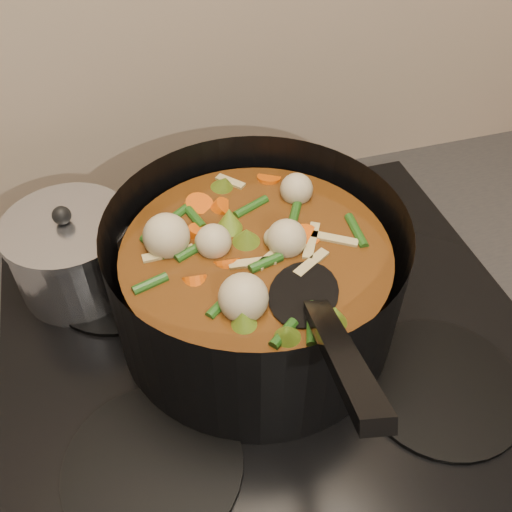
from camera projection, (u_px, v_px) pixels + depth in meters
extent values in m
cube|color=brown|center=(264.00, 498.00, 1.04)|extent=(2.60, 0.60, 0.86)
cube|color=black|center=(267.00, 352.00, 0.72)|extent=(2.64, 0.64, 0.05)
cube|color=black|center=(268.00, 335.00, 0.69)|extent=(0.62, 0.54, 0.02)
cylinder|color=black|center=(153.00, 465.00, 0.56)|extent=(0.18, 0.18, 0.01)
cylinder|color=black|center=(441.00, 386.00, 0.63)|extent=(0.18, 0.18, 0.01)
cylinder|color=black|center=(121.00, 280.00, 0.74)|extent=(0.18, 0.18, 0.01)
cylinder|color=black|center=(348.00, 233.00, 0.81)|extent=(0.18, 0.18, 0.01)
cylinder|color=black|center=(256.00, 277.00, 0.64)|extent=(0.42, 0.42, 0.16)
cylinder|color=black|center=(256.00, 319.00, 0.69)|extent=(0.32, 0.32, 0.01)
cylinder|color=#5D320F|center=(256.00, 285.00, 0.65)|extent=(0.29, 0.29, 0.11)
cylinder|color=orange|center=(294.00, 244.00, 0.62)|extent=(0.03, 0.03, 0.03)
cylinder|color=orange|center=(278.00, 209.00, 0.66)|extent=(0.04, 0.04, 0.03)
cylinder|color=orange|center=(203.00, 198.00, 0.68)|extent=(0.05, 0.04, 0.03)
cylinder|color=orange|center=(200.00, 251.00, 0.61)|extent=(0.04, 0.04, 0.03)
cylinder|color=orange|center=(198.00, 305.00, 0.56)|extent=(0.04, 0.04, 0.03)
cylinder|color=orange|center=(268.00, 281.00, 0.58)|extent=(0.05, 0.05, 0.03)
cylinder|color=orange|center=(325.00, 270.00, 0.59)|extent=(0.04, 0.04, 0.03)
cylinder|color=orange|center=(336.00, 214.00, 0.66)|extent=(0.04, 0.03, 0.03)
cylinder|color=orange|center=(258.00, 216.00, 0.65)|extent=(0.04, 0.05, 0.03)
cylinder|color=orange|center=(192.00, 217.00, 0.65)|extent=(0.04, 0.04, 0.03)
cylinder|color=orange|center=(217.00, 260.00, 0.60)|extent=(0.03, 0.03, 0.03)
sphere|color=beige|center=(316.00, 230.00, 0.62)|extent=(0.04, 0.04, 0.04)
sphere|color=beige|center=(236.00, 204.00, 0.65)|extent=(0.04, 0.04, 0.04)
sphere|color=beige|center=(195.00, 260.00, 0.58)|extent=(0.04, 0.04, 0.04)
sphere|color=beige|center=(286.00, 285.00, 0.56)|extent=(0.04, 0.04, 0.04)
sphere|color=beige|center=(310.00, 222.00, 0.63)|extent=(0.04, 0.04, 0.04)
cone|color=olive|center=(239.00, 313.00, 0.54)|extent=(0.04, 0.04, 0.04)
cone|color=olive|center=(341.00, 266.00, 0.59)|extent=(0.04, 0.04, 0.04)
cone|color=olive|center=(292.00, 198.00, 0.66)|extent=(0.04, 0.04, 0.04)
cone|color=olive|center=(190.00, 213.00, 0.64)|extent=(0.04, 0.04, 0.04)
cone|color=olive|center=(190.00, 292.00, 0.56)|extent=(0.04, 0.04, 0.04)
cone|color=olive|center=(312.00, 300.00, 0.55)|extent=(0.04, 0.04, 0.04)
cylinder|color=#215418|center=(274.00, 220.00, 0.64)|extent=(0.01, 0.04, 0.01)
cylinder|color=#215418|center=(218.00, 189.00, 0.68)|extent=(0.04, 0.04, 0.01)
cylinder|color=#215418|center=(177.00, 231.00, 0.63)|extent=(0.04, 0.02, 0.01)
cylinder|color=#215418|center=(198.00, 273.00, 0.58)|extent=(0.03, 0.04, 0.01)
cylinder|color=#215418|center=(248.00, 282.00, 0.57)|extent=(0.03, 0.04, 0.01)
cylinder|color=#215418|center=(330.00, 310.00, 0.55)|extent=(0.04, 0.02, 0.01)
cylinder|color=#215418|center=(341.00, 249.00, 0.61)|extent=(0.04, 0.04, 0.01)
cylinder|color=#215418|center=(297.00, 216.00, 0.64)|extent=(0.01, 0.04, 0.01)
cylinder|color=#215418|center=(251.00, 218.00, 0.64)|extent=(0.04, 0.03, 0.01)
cylinder|color=#215418|center=(176.00, 210.00, 0.65)|extent=(0.04, 0.02, 0.01)
cylinder|color=#215418|center=(172.00, 263.00, 0.59)|extent=(0.03, 0.04, 0.01)
cylinder|color=#215418|center=(224.00, 292.00, 0.56)|extent=(0.03, 0.04, 0.01)
cylinder|color=#215418|center=(274.00, 279.00, 0.58)|extent=(0.04, 0.02, 0.01)
cube|color=tan|center=(187.00, 232.00, 0.63)|extent=(0.05, 0.01, 0.00)
cube|color=tan|center=(209.00, 294.00, 0.56)|extent=(0.02, 0.05, 0.00)
cube|color=tan|center=(305.00, 293.00, 0.56)|extent=(0.05, 0.03, 0.00)
cube|color=tan|center=(324.00, 231.00, 0.63)|extent=(0.04, 0.04, 0.00)
cube|color=tan|center=(253.00, 201.00, 0.66)|extent=(0.03, 0.05, 0.00)
cube|color=tan|center=(185.00, 235.00, 0.62)|extent=(0.05, 0.02, 0.00)
cube|color=tan|center=(212.00, 296.00, 0.56)|extent=(0.01, 0.05, 0.00)
ellipsoid|color=black|center=(304.00, 295.00, 0.56)|extent=(0.11, 0.11, 0.01)
cube|color=black|center=(340.00, 353.00, 0.45)|extent=(0.06, 0.19, 0.12)
cylinder|color=silver|center=(75.00, 257.00, 0.71)|extent=(0.15, 0.15, 0.09)
cylinder|color=silver|center=(65.00, 226.00, 0.67)|extent=(0.15, 0.15, 0.01)
sphere|color=black|center=(62.00, 215.00, 0.66)|extent=(0.02, 0.02, 0.02)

